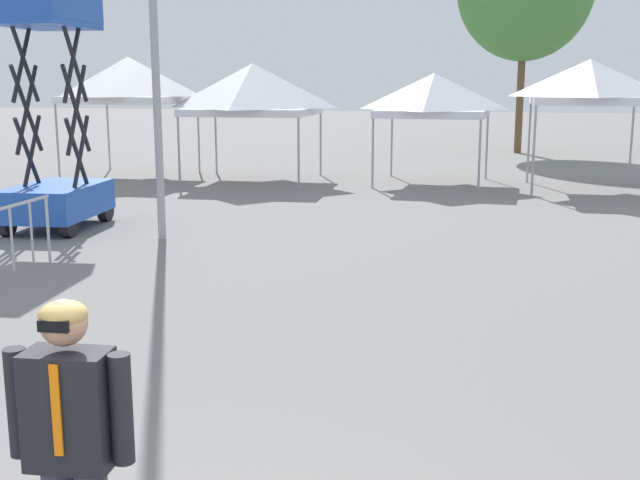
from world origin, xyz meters
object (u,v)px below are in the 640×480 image
at_px(scissor_lift, 55,160).
at_px(canopy_tent_left_of_center, 253,89).
at_px(person_foreground, 72,445).
at_px(canopy_tent_center, 434,95).
at_px(canopy_tent_far_right, 589,82).
at_px(canopy_tent_behind_left, 129,80).
at_px(crowd_barrier_mid_lot, 11,227).

bearing_deg(scissor_lift, canopy_tent_left_of_center, 80.77).
height_order(canopy_tent_left_of_center, person_foreground, canopy_tent_left_of_center).
bearing_deg(scissor_lift, canopy_tent_center, 53.89).
height_order(canopy_tent_left_of_center, canopy_tent_center, canopy_tent_left_of_center).
relative_size(canopy_tent_center, canopy_tent_far_right, 0.90).
bearing_deg(canopy_tent_behind_left, person_foreground, -63.60).
bearing_deg(person_foreground, canopy_tent_far_right, 78.45).
xyz_separation_m(scissor_lift, crowd_barrier_mid_lot, (1.58, -3.69, -0.56)).
xyz_separation_m(canopy_tent_left_of_center, canopy_tent_center, (4.95, 0.63, -0.15)).
xyz_separation_m(canopy_tent_behind_left, canopy_tent_center, (8.75, 0.58, -0.40)).
xyz_separation_m(canopy_tent_center, canopy_tent_far_right, (3.96, -0.44, 0.35)).
relative_size(canopy_tent_behind_left, person_foreground, 1.95).
bearing_deg(scissor_lift, canopy_tent_behind_left, 107.51).
bearing_deg(crowd_barrier_mid_lot, canopy_tent_far_right, 53.88).
distance_m(canopy_tent_behind_left, canopy_tent_left_of_center, 3.81).
relative_size(canopy_tent_left_of_center, person_foreground, 2.04).
bearing_deg(crowd_barrier_mid_lot, canopy_tent_center, 69.18).
xyz_separation_m(canopy_tent_far_right, crowd_barrier_mid_lot, (-8.61, -11.80, -2.00)).
distance_m(canopy_tent_behind_left, crowd_barrier_mid_lot, 12.53).
height_order(canopy_tent_left_of_center, scissor_lift, scissor_lift).
bearing_deg(person_foreground, canopy_tent_behind_left, 116.40).
bearing_deg(canopy_tent_far_right, canopy_tent_center, 173.66).
bearing_deg(canopy_tent_center, scissor_lift, -126.11).
height_order(canopy_tent_behind_left, scissor_lift, scissor_lift).
bearing_deg(person_foreground, canopy_tent_center, 90.71).
xyz_separation_m(person_foreground, crowd_barrier_mid_lot, (-4.88, 6.44, -0.28)).
relative_size(canopy_tent_left_of_center, canopy_tent_center, 1.22).
bearing_deg(canopy_tent_center, canopy_tent_left_of_center, -172.77).
bearing_deg(crowd_barrier_mid_lot, canopy_tent_behind_left, 109.37).
relative_size(person_foreground, crowd_barrier_mid_lot, 0.85).
bearing_deg(person_foreground, crowd_barrier_mid_lot, 127.18).
bearing_deg(canopy_tent_far_right, scissor_lift, -141.49).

